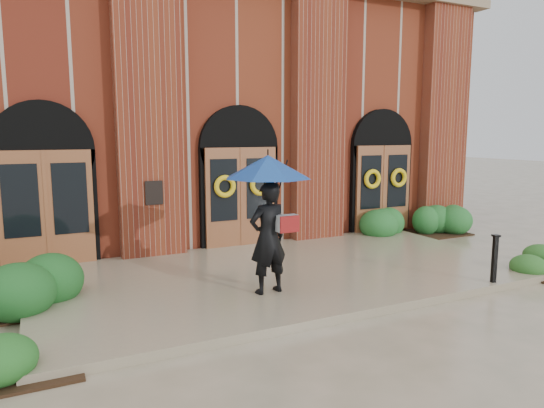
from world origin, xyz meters
TOP-DOWN VIEW (x-y plane):
  - ground at (0.00, 0.00)m, footprint 90.00×90.00m
  - landing at (0.00, 0.15)m, footprint 10.00×5.30m
  - church_building at (0.00, 8.78)m, footprint 16.20×12.53m
  - man_with_umbrella at (-0.99, -1.00)m, footprint 1.73×1.73m
  - metal_post at (3.17, -2.35)m, footprint 0.15×0.15m
  - hedge_wall_right at (5.20, 2.16)m, footprint 3.16×1.26m
  - hedge_front_left at (-5.10, -1.88)m, footprint 1.55×1.33m
  - hedge_front_right at (5.10, -2.00)m, footprint 1.29×1.11m

SIDE VIEW (x-z plane):
  - ground at x=0.00m, z-range 0.00..0.00m
  - landing at x=0.00m, z-range 0.00..0.15m
  - hedge_front_right at x=5.10m, z-range 0.00..0.46m
  - hedge_front_left at x=-5.10m, z-range 0.00..0.55m
  - hedge_wall_right at x=5.20m, z-range 0.00..0.81m
  - metal_post at x=3.17m, z-range 0.17..1.11m
  - man_with_umbrella at x=-0.99m, z-range 0.65..3.12m
  - church_building at x=0.00m, z-range 0.00..7.00m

